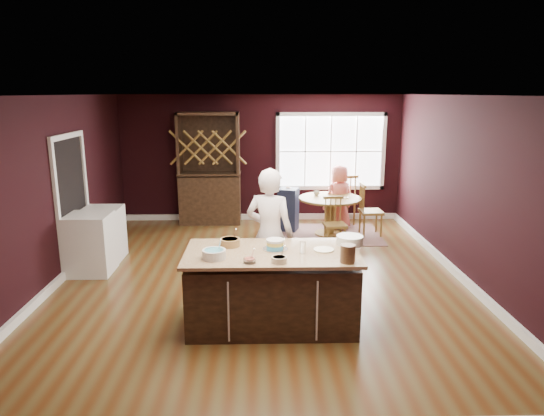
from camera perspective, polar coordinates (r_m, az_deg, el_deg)
The scene contains 27 objects.
room_shell at distance 7.04m, azimuth -1.25°, elevation 2.09°, with size 7.00×7.00×7.00m.
window at distance 10.56m, azimuth 6.91°, elevation 6.62°, with size 2.36×0.10×1.66m, color white, non-canonical shape.
doorway at distance 8.25m, azimuth -22.36°, elevation 0.44°, with size 0.08×1.26×2.13m, color white, non-canonical shape.
kitchen_island at distance 5.87m, azimuth -0.03°, elevation -9.59°, with size 2.04×1.07×0.92m.
dining_table at distance 9.52m, azimuth 6.81°, elevation -0.03°, with size 1.21×1.21×0.75m.
baker at distance 6.43m, azimuth -0.26°, elevation -3.18°, with size 0.66×0.43×1.79m, color white.
layer_cake at distance 5.76m, azimuth 0.37°, elevation -4.30°, with size 0.30×0.30×0.12m, color white, non-canonical shape.
bowl_blue at distance 5.49m, azimuth -6.83°, elevation -5.41°, with size 0.27×0.27×0.10m, color white.
bowl_yellow at distance 5.91m, azimuth -4.97°, elevation -4.04°, with size 0.24×0.24×0.09m, color olive.
bowl_pink at distance 5.33m, azimuth -2.66°, elevation -6.19°, with size 0.14×0.14×0.05m, color white.
bowl_olive at distance 5.34m, azimuth 0.84°, elevation -6.09°, with size 0.17×0.17×0.06m, color #F3E8AD.
drinking_glass at distance 5.63m, azimuth 3.64°, elevation -4.67°, with size 0.07×0.07×0.14m, color silver.
dinner_plate at distance 5.77m, azimuth 6.10°, elevation -4.90°, with size 0.24×0.24×0.02m, color #FFF1C4.
white_tub at distance 6.02m, azimuth 9.13°, elevation -3.75°, with size 0.33×0.33×0.11m, color white.
stoneware_crock at distance 5.38m, azimuth 8.91°, elevation -5.32°, with size 0.17×0.17×0.20m, color #4E3121.
rug at distance 9.66m, azimuth 6.72°, elevation -3.08°, with size 1.99×1.54×0.01m, color brown.
chair_east at distance 9.62m, azimuth 11.57°, elevation -0.14°, with size 0.44×0.42×1.05m, color brown, non-canonical shape.
chair_south at distance 8.77m, azimuth 7.41°, elevation -1.71°, with size 0.39×0.37×0.92m, color brown, non-canonical shape.
chair_north at distance 10.33m, azimuth 8.42°, elevation 1.05°, with size 0.46×0.44×1.09m, color brown, non-canonical shape.
seated_woman at distance 9.94m, azimuth 7.88°, elevation 1.25°, with size 0.64×0.42×1.32m, color #E06A61.
high_chair at distance 9.78m, azimuth 1.93°, elevation -0.07°, with size 0.37×0.37×0.91m, color #1B1F33, non-canonical shape.
toddler at distance 9.72m, azimuth 2.18°, elevation 2.01°, with size 0.18×0.14×0.26m, color #8CA5BF, non-canonical shape.
table_plate at distance 9.44m, azimuth 8.44°, elevation 1.20°, with size 0.18×0.18×0.01m, color beige.
table_cup at distance 9.63m, azimuth 5.28°, elevation 1.75°, with size 0.11×0.11×0.09m, color beige.
hutch at distance 10.30m, azimuth -7.37°, elevation 4.60°, with size 1.28×0.53×2.35m, color black.
washer at distance 7.98m, azimuth -20.58°, elevation -3.98°, with size 0.64×0.62×0.93m, color silver.
dryer at distance 8.57m, azimuth -19.20°, elevation -2.86°, with size 0.61×0.59×0.89m, color white.
Camera 1 is at (-0.01, -6.91, 2.74)m, focal length 32.00 mm.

